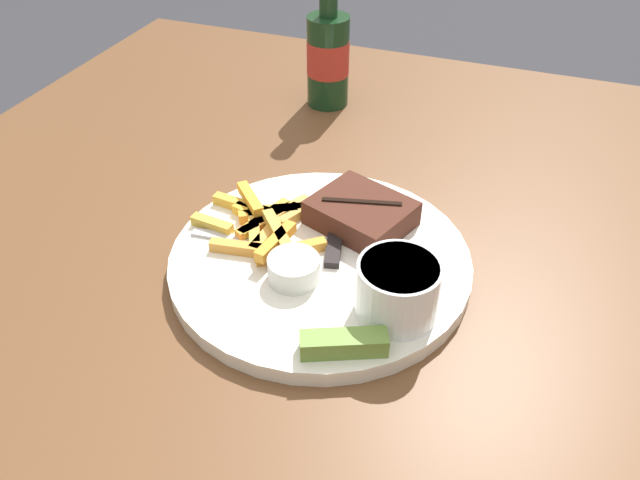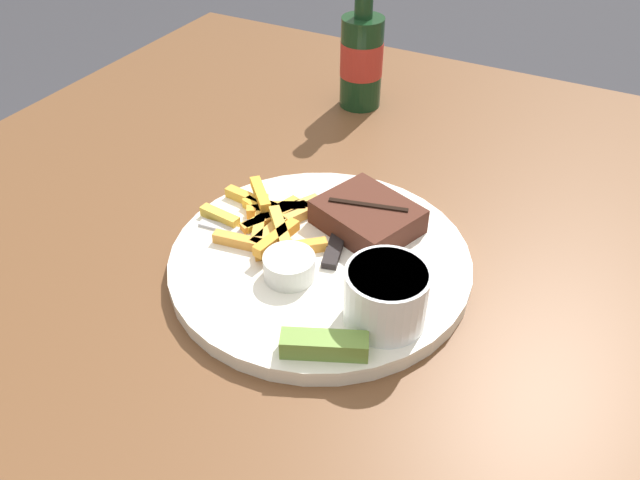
% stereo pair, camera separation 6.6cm
% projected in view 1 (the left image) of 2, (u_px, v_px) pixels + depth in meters
% --- Properties ---
extents(dining_table, '(1.17, 1.22, 0.74)m').
position_uv_depth(dining_table, '(320.00, 316.00, 0.73)').
color(dining_table, brown).
rests_on(dining_table, ground_plane).
extents(dinner_plate, '(0.32, 0.32, 0.02)m').
position_uv_depth(dinner_plate, '(320.00, 261.00, 0.67)').
color(dinner_plate, silver).
rests_on(dinner_plate, dining_table).
extents(steak_portion, '(0.13, 0.12, 0.03)m').
position_uv_depth(steak_portion, '(361.00, 213.00, 0.70)').
color(steak_portion, '#472319').
rests_on(steak_portion, dinner_plate).
extents(fries_pile, '(0.16, 0.13, 0.02)m').
position_uv_depth(fries_pile, '(265.00, 223.00, 0.70)').
color(fries_pile, gold).
rests_on(fries_pile, dinner_plate).
extents(coleslaw_cup, '(0.08, 0.08, 0.06)m').
position_uv_depth(coleslaw_cup, '(398.00, 287.00, 0.58)').
color(coleslaw_cup, white).
rests_on(coleslaw_cup, dinner_plate).
extents(dipping_sauce_cup, '(0.05, 0.05, 0.03)m').
position_uv_depth(dipping_sauce_cup, '(294.00, 268.00, 0.63)').
color(dipping_sauce_cup, silver).
rests_on(dipping_sauce_cup, dinner_plate).
extents(pickle_spear, '(0.08, 0.05, 0.02)m').
position_uv_depth(pickle_spear, '(344.00, 344.00, 0.56)').
color(pickle_spear, olive).
rests_on(pickle_spear, dinner_plate).
extents(fork_utensil, '(0.13, 0.02, 0.00)m').
position_uv_depth(fork_utensil, '(244.00, 240.00, 0.69)').
color(fork_utensil, '#B7B7BC').
rests_on(fork_utensil, dinner_plate).
extents(knife_utensil, '(0.06, 0.16, 0.01)m').
position_uv_depth(knife_utensil, '(336.00, 229.00, 0.70)').
color(knife_utensil, '#B7B7BC').
rests_on(knife_utensil, dinner_plate).
extents(beer_bottle, '(0.06, 0.06, 0.22)m').
position_uv_depth(beer_bottle, '(328.00, 55.00, 0.94)').
color(beer_bottle, '#143319').
rests_on(beer_bottle, dining_table).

